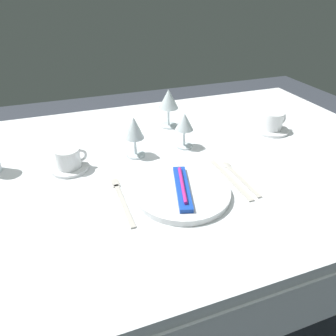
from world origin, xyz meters
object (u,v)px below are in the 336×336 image
Objects in this scene: spoon_soup at (236,174)px; wine_glass_right at (184,124)px; wine_glass_centre at (169,101)px; fork_outer at (122,199)px; dinner_plate at (182,192)px; dinner_knife at (231,180)px; coffee_cup_right at (69,158)px; wine_glass_left at (134,130)px; coffee_cup_left at (273,121)px; toothbrush_package at (182,187)px.

wine_glass_right is (-0.08, 0.23, 0.09)m from spoon_soup.
fork_outer is at bearing -124.26° from wine_glass_centre.
dinner_plate is 1.14× the size of dinner_knife.
coffee_cup_right reaches higher than spoon_soup.
wine_glass_centre is at bearing 87.20° from wine_glass_right.
coffee_cup_right is 0.23m from wine_glass_left.
coffee_cup_left is (0.30, 0.24, 0.04)m from spoon_soup.
wine_glass_right reaches higher than coffee_cup_left.
wine_glass_right reaches higher than dinner_plate.
dinner_knife is 0.04m from spoon_soup.
spoon_soup is at bearing -40.72° from wine_glass_left.
toothbrush_package is (0.00, 0.00, 0.02)m from dinner_plate.
dinner_knife is 0.43m from coffee_cup_left.
wine_glass_left is at bearing -178.72° from coffee_cup_left.
spoon_soup is at bearing 11.83° from toothbrush_package.
wine_glass_centre is at bearing 27.40° from coffee_cup_right.
dinner_plate is 0.49m from wine_glass_centre.
fork_outer is at bearing -61.01° from coffee_cup_right.
wine_glass_left reaches higher than coffee_cup_right.
spoon_soup is 0.39m from coffee_cup_left.
coffee_cup_right is at bearing -177.84° from coffee_cup_left.
dinner_knife is 1.67× the size of wine_glass_left.
spoon_soup is at bearing 1.04° from fork_outer.
coffee_cup_left is at bearing 29.32° from dinner_plate.
wine_glass_centre is (-0.04, 0.45, 0.11)m from dinner_knife.
coffee_cup_right is (-0.48, 0.21, 0.04)m from spoon_soup.
spoon_soup is 2.06× the size of coffee_cup_left.
wine_glass_right is at bearing -178.95° from coffee_cup_left.
coffee_cup_left reaches higher than toothbrush_package.
toothbrush_package is at bearing -76.14° from wine_glass_left.
coffee_cup_right is 0.76× the size of wine_glass_right.
toothbrush_package is 0.28m from wine_glass_left.
wine_glass_right is at bearing 66.99° from toothbrush_package.
fork_outer is at bearing -113.50° from wine_glass_left.
coffee_cup_right is at bearing 138.87° from toothbrush_package.
wine_glass_centre reaches higher than spoon_soup.
fork_outer is 1.10× the size of spoon_soup.
fork_outer is 2.32× the size of coffee_cup_right.
dinner_knife is at bearing -46.98° from wine_glass_left.
coffee_cup_left is at bearing 2.16° from coffee_cup_right.
spoon_soup is 1.46× the size of wine_glass_left.
fork_outer is 0.53m from wine_glass_centre.
toothbrush_package reaches higher than dinner_knife.
wine_glass_right is at bearing 3.21° from coffee_cup_right.
spoon_soup is 0.53m from coffee_cup_right.
wine_glass_centre reaches higher than wine_glass_right.
spoon_soup is 0.26m from wine_glass_right.
dinner_knife is (0.33, -0.02, -0.00)m from fork_outer.
coffee_cup_right is at bearing -152.60° from wine_glass_centre.
fork_outer is at bearing 168.30° from toothbrush_package.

